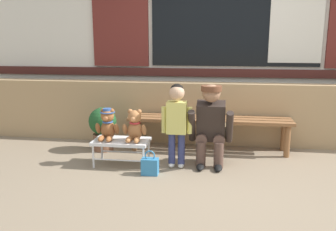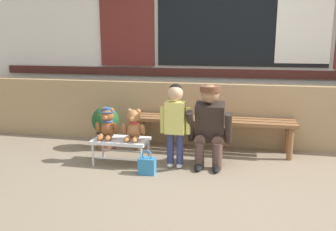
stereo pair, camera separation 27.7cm
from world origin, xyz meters
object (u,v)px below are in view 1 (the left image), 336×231
teddy_bear_with_hat (107,125)px  teddy_bear_plain (135,127)px  child_standing (177,116)px  potted_plant (103,126)px  handbag_on_ground (150,166)px  small_display_bench (121,143)px  wooden_bench_long (209,123)px  adult_crouching (212,125)px

teddy_bear_with_hat → teddy_bear_plain: size_ratio=1.00×
teddy_bear_with_hat → child_standing: size_ratio=0.38×
teddy_bear_plain → teddy_bear_with_hat: bearing=179.9°
teddy_bear_plain → potted_plant: (-0.55, 0.51, -0.14)m
handbag_on_ground → child_standing: bearing=47.7°
small_display_bench → handbag_on_ground: size_ratio=2.35×
handbag_on_ground → small_display_bench: bearing=146.2°
wooden_bench_long → teddy_bear_with_hat: teddy_bear_with_hat is taller
teddy_bear_plain → wooden_bench_long: bearing=40.4°
small_display_bench → potted_plant: 0.65m
child_standing → handbag_on_ground: size_ratio=3.52×
wooden_bench_long → teddy_bear_with_hat: size_ratio=5.78×
teddy_bear_plain → small_display_bench: bearing=-179.5°
child_standing → handbag_on_ground: 0.62m
wooden_bench_long → small_display_bench: (-0.98, -0.70, -0.11)m
small_display_bench → teddy_bear_plain: bearing=0.5°
wooden_bench_long → teddy_bear_plain: 1.08m
wooden_bench_long → adult_crouching: (0.04, -0.56, 0.11)m
small_display_bench → child_standing: size_ratio=0.67×
handbag_on_ground → potted_plant: bearing=135.3°
handbag_on_ground → potted_plant: potted_plant is taller
small_display_bench → child_standing: child_standing is taller
adult_crouching → handbag_on_ground: bearing=-148.4°
wooden_bench_long → teddy_bear_plain: teddy_bear_plain is taller
teddy_bear_plain → child_standing: (0.48, 0.02, 0.13)m
teddy_bear_plain → handbag_on_ground: teddy_bear_plain is taller
child_standing → teddy_bear_plain: bearing=-177.5°
adult_crouching → handbag_on_ground: 0.85m
wooden_bench_long → handbag_on_ground: size_ratio=7.72×
wooden_bench_long → child_standing: bearing=-116.7°
small_display_bench → child_standing: bearing=2.0°
teddy_bear_with_hat → handbag_on_ground: teddy_bear_with_hat is taller
child_standing → adult_crouching: size_ratio=1.01×
teddy_bear_plain → handbag_on_ground: size_ratio=1.34×
child_standing → potted_plant: (-1.03, 0.49, -0.27)m
wooden_bench_long → potted_plant: size_ratio=3.68×
teddy_bear_plain → handbag_on_ground: (0.23, -0.26, -0.37)m
child_standing → adult_crouching: (0.39, 0.11, -0.11)m
wooden_bench_long → small_display_bench: size_ratio=3.28×
wooden_bench_long → teddy_bear_with_hat: bearing=-148.6°
small_display_bench → adult_crouching: bearing=7.6°
wooden_bench_long → teddy_bear_plain: (-0.82, -0.70, 0.09)m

